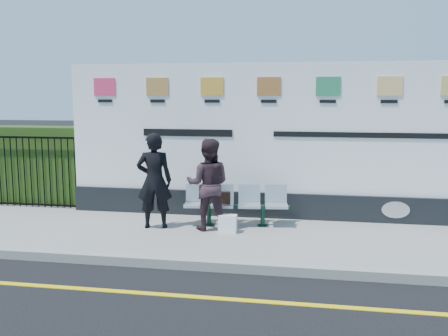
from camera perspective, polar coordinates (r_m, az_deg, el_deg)
name	(u,v)px	position (r m, az deg, el deg)	size (l,w,h in m)	color
ground	(201,298)	(6.45, -2.69, -14.57)	(80.00, 80.00, 0.00)	black
pavement	(232,237)	(8.75, 0.92, -7.91)	(14.00, 3.00, 0.12)	gray
kerb	(216,265)	(7.34, -0.96, -11.07)	(14.00, 0.18, 0.14)	gray
yellow_line	(201,297)	(6.45, -2.69, -14.53)	(14.00, 0.10, 0.01)	yellow
billboard	(268,151)	(9.74, 5.09, 1.90)	(8.00, 0.30, 3.00)	black
hedge	(42,165)	(11.79, -20.13, 0.34)	(2.35, 0.70, 1.70)	#294514
railing	(31,171)	(11.42, -21.23, -0.37)	(2.05, 0.06, 1.54)	black
bench	(236,215)	(9.23, 1.36, -5.36)	(1.89, 0.51, 0.41)	silver
woman_left	(154,181)	(9.05, -7.97, -1.43)	(0.63, 0.41, 1.73)	black
woman_right	(208,184)	(8.86, -1.82, -1.88)	(0.79, 0.62, 1.63)	#332127
handbag_brown	(222,198)	(9.17, -0.19, -3.43)	(0.29, 0.12, 0.22)	black
carrier_bag_white	(228,224)	(8.79, 0.43, -6.38)	(0.31, 0.19, 0.31)	white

